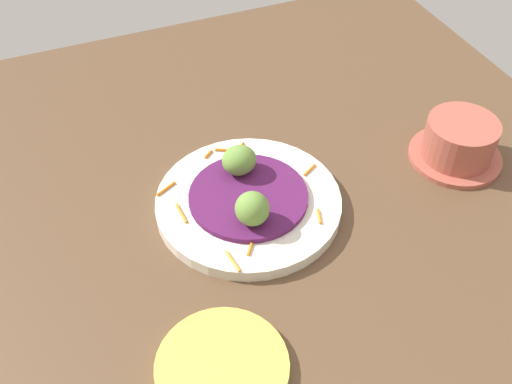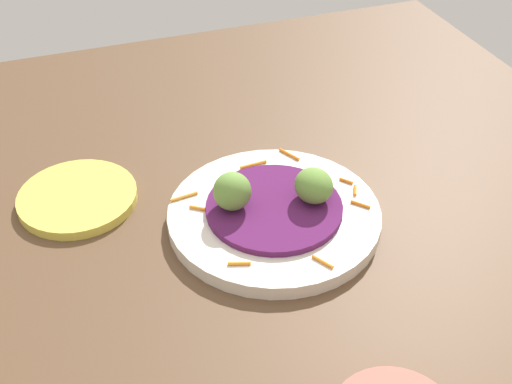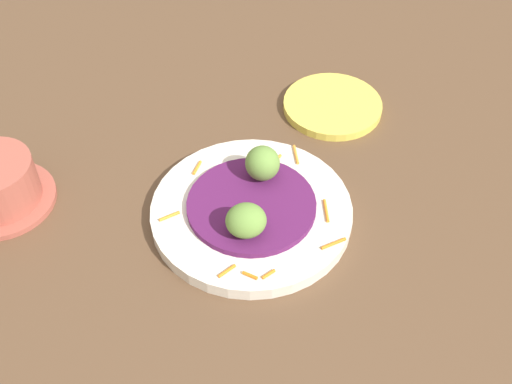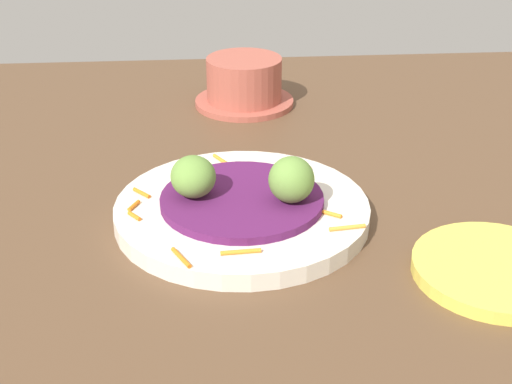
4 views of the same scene
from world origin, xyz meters
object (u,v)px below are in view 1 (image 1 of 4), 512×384
object	(u,v)px
guac_scoop_left	(239,160)
guac_scoop_center	(252,209)
side_plate_small	(222,367)
main_plate	(246,204)
terracotta_bowl	(459,142)

from	to	relation	value
guac_scoop_left	guac_scoop_center	bearing A→B (deg)	-101.36
guac_scoop_left	guac_scoop_center	world-z (taller)	guac_scoop_center
guac_scoop_center	side_plate_small	distance (cm)	20.66
guac_scoop_left	side_plate_small	bearing A→B (deg)	-115.09
main_plate	guac_scoop_left	world-z (taller)	guac_scoop_left
main_plate	side_plate_small	distance (cm)	24.84
main_plate	side_plate_small	xyz separation A→B (cm)	(-11.57, -21.98, -0.28)
guac_scoop_left	terracotta_bowl	bearing A→B (deg)	-12.45
guac_scoop_center	side_plate_small	world-z (taller)	guac_scoop_center
side_plate_small	main_plate	bearing A→B (deg)	62.24
main_plate	terracotta_bowl	xyz separation A→B (cm)	(33.24, -2.34, 2.24)
side_plate_small	terracotta_bowl	xyz separation A→B (cm)	(44.80, 19.64, 2.52)
main_plate	guac_scoop_left	bearing A→B (deg)	78.64
main_plate	guac_scoop_center	bearing A→B (deg)	-101.36
terracotta_bowl	side_plate_small	bearing A→B (deg)	-156.33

